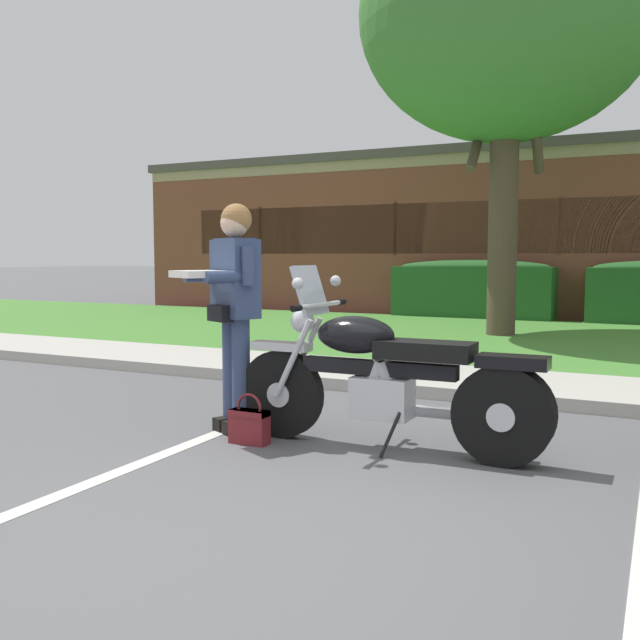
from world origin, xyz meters
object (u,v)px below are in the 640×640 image
(handbag, at_px, (249,423))
(motorcycle, at_px, (396,380))
(shade_tree, at_px, (507,15))
(rider_person, at_px, (233,298))
(hedge_left, at_px, (473,288))
(brick_building, at_px, (595,236))

(handbag, bearing_deg, motorcycle, 16.34)
(handbag, height_order, shade_tree, shade_tree)
(motorcycle, relative_size, rider_person, 1.32)
(handbag, bearing_deg, hedge_left, 97.03)
(motorcycle, height_order, hedge_left, motorcycle)
(brick_building, bearing_deg, motorcycle, -87.77)
(hedge_left, relative_size, brick_building, 0.16)
(shade_tree, bearing_deg, hedge_left, 112.51)
(brick_building, bearing_deg, hedge_left, -104.98)
(rider_person, xyz_separation_m, shade_tree, (0.32, 7.17, 4.03))
(rider_person, height_order, shade_tree, shade_tree)
(rider_person, relative_size, brick_building, 0.08)
(motorcycle, xyz_separation_m, handbag, (-0.99, -0.29, -0.34))
(motorcycle, relative_size, brick_building, 0.11)
(motorcycle, xyz_separation_m, hedge_left, (-2.30, 10.37, 0.16))
(handbag, bearing_deg, rider_person, 139.75)
(hedge_left, bearing_deg, brick_building, 75.02)
(shade_tree, distance_m, hedge_left, 5.62)
(motorcycle, bearing_deg, brick_building, 92.23)
(motorcycle, height_order, handbag, motorcycle)
(shade_tree, bearing_deg, handbag, -90.22)
(hedge_left, bearing_deg, motorcycle, -77.47)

